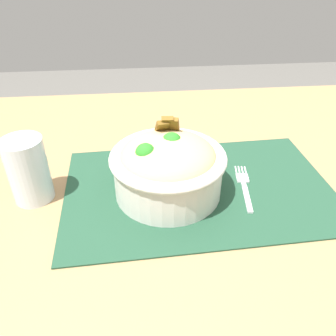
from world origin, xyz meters
The scene contains 5 objects.
table centered at (0.00, 0.00, 0.68)m, with size 1.32×0.94×0.74m.
placemat centered at (-0.03, -0.01, 0.75)m, with size 0.48×0.30×0.00m, color #1E422D.
bowl centered at (-0.08, -0.01, 0.80)m, with size 0.22×0.22×0.13m.
fork centered at (0.06, -0.01, 0.75)m, with size 0.03×0.13×0.00m.
drinking_glass centered at (-0.32, 0.00, 0.79)m, with size 0.07×0.07×0.11m.
Camera 1 is at (-0.13, -0.49, 1.12)m, focal length 36.49 mm.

